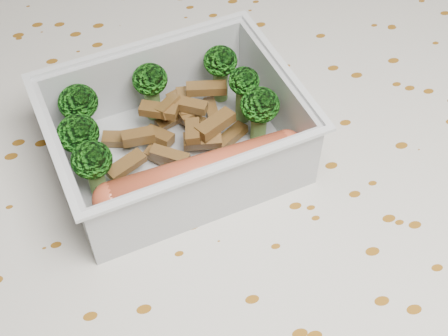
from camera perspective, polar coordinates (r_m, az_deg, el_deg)
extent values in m
cube|color=brown|center=(0.47, -0.10, -3.33)|extent=(1.40, 0.90, 0.04)
cube|color=beige|center=(0.45, -0.10, -1.62)|extent=(1.46, 0.96, 0.01)
cube|color=silver|center=(0.46, -4.25, 1.05)|extent=(0.18, 0.15, 0.00)
cube|color=silver|center=(0.48, -7.17, 8.28)|extent=(0.16, 0.03, 0.05)
cube|color=silver|center=(0.40, -1.28, -2.31)|extent=(0.16, 0.03, 0.05)
cube|color=silver|center=(0.46, 4.75, 6.49)|extent=(0.02, 0.12, 0.05)
cube|color=silver|center=(0.43, -14.33, 0.09)|extent=(0.02, 0.12, 0.05)
cube|color=silver|center=(0.46, -7.70, 11.15)|extent=(0.17, 0.03, 0.00)
cube|color=silver|center=(0.38, -1.10, -0.24)|extent=(0.17, 0.03, 0.00)
cube|color=silver|center=(0.44, 5.48, 9.23)|extent=(0.02, 0.12, 0.00)
cube|color=silver|center=(0.41, -15.67, 2.37)|extent=(0.02, 0.12, 0.00)
cylinder|color=#608C3F|center=(0.47, -12.68, 3.86)|extent=(0.01, 0.01, 0.03)
ellipsoid|color=#227F15|center=(0.45, -13.19, 5.87)|extent=(0.03, 0.03, 0.02)
cylinder|color=#608C3F|center=(0.48, -6.53, 6.00)|extent=(0.01, 0.01, 0.03)
ellipsoid|color=#227F15|center=(0.46, -6.79, 8.06)|extent=(0.03, 0.03, 0.02)
cylinder|color=#608C3F|center=(0.49, -0.32, 7.70)|extent=(0.01, 0.01, 0.03)
ellipsoid|color=#227F15|center=(0.47, -0.33, 9.76)|extent=(0.03, 0.03, 0.02)
cylinder|color=#608C3F|center=(0.45, -12.66, 1.11)|extent=(0.01, 0.01, 0.03)
ellipsoid|color=#227F15|center=(0.43, -13.19, 3.10)|extent=(0.03, 0.03, 0.02)
cylinder|color=#608C3F|center=(0.47, 1.76, 5.89)|extent=(0.01, 0.01, 0.03)
ellipsoid|color=#227F15|center=(0.45, 1.83, 7.96)|extent=(0.02, 0.02, 0.02)
cylinder|color=#608C3F|center=(0.43, -11.50, -1.25)|extent=(0.01, 0.01, 0.03)
ellipsoid|color=#227F15|center=(0.41, -12.00, 0.73)|extent=(0.03, 0.03, 0.02)
cylinder|color=#608C3F|center=(0.46, 3.17, 3.72)|extent=(0.01, 0.01, 0.03)
ellipsoid|color=#227F15|center=(0.44, 3.31, 5.78)|extent=(0.03, 0.03, 0.02)
cube|color=brown|center=(0.44, -8.95, 0.26)|extent=(0.03, 0.02, 0.01)
cube|color=brown|center=(0.45, -6.01, 1.09)|extent=(0.02, 0.02, 0.01)
cube|color=brown|center=(0.47, -2.82, 4.12)|extent=(0.01, 0.03, 0.01)
cube|color=brown|center=(0.46, -5.14, 5.65)|extent=(0.02, 0.02, 0.01)
cube|color=brown|center=(0.45, -1.99, 2.53)|extent=(0.03, 0.02, 0.01)
cube|color=brown|center=(0.46, 0.58, 2.86)|extent=(0.03, 0.02, 0.01)
cube|color=brown|center=(0.47, -9.79, 2.63)|extent=(0.02, 0.02, 0.01)
cube|color=brown|center=(0.46, -6.01, 2.86)|extent=(0.02, 0.02, 0.01)
cube|color=brown|center=(0.48, -4.92, 4.40)|extent=(0.03, 0.02, 0.01)
cube|color=brown|center=(0.47, -3.15, 4.46)|extent=(0.02, 0.02, 0.01)
cube|color=brown|center=(0.47, -1.62, 7.29)|extent=(0.03, 0.02, 0.01)
cube|color=brown|center=(0.46, -6.01, 5.28)|extent=(0.03, 0.02, 0.01)
cube|color=brown|center=(0.47, -4.01, 5.58)|extent=(0.02, 0.03, 0.01)
cube|color=brown|center=(0.46, -2.93, 5.70)|extent=(0.02, 0.02, 0.01)
cube|color=brown|center=(0.47, -3.62, 5.95)|extent=(0.01, 0.03, 0.01)
cube|color=brown|center=(0.47, -4.90, 5.54)|extent=(0.02, 0.02, 0.01)
cube|color=brown|center=(0.45, -7.84, 2.86)|extent=(0.02, 0.01, 0.01)
cube|color=brown|center=(0.44, -0.78, 4.04)|extent=(0.03, 0.02, 0.01)
cube|color=brown|center=(0.44, -2.85, 3.39)|extent=(0.02, 0.02, 0.01)
cube|color=brown|center=(0.44, -4.94, 1.10)|extent=(0.03, 0.02, 0.01)
cube|color=brown|center=(0.48, -1.09, 5.24)|extent=(0.01, 0.03, 0.01)
cylinder|color=#BD4C2D|center=(0.42, -2.09, -0.37)|extent=(0.13, 0.04, 0.02)
sphere|color=#BD4C2D|center=(0.44, 5.71, 1.98)|extent=(0.02, 0.02, 0.02)
sphere|color=#BD4C2D|center=(0.41, -10.34, -2.85)|extent=(0.02, 0.02, 0.02)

